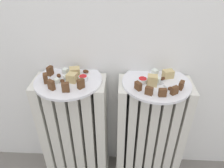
{
  "coord_description": "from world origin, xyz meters",
  "views": [
    {
      "loc": [
        0.04,
        -0.53,
        1.17
      ],
      "look_at": [
        0.0,
        0.28,
        0.64
      ],
      "focal_mm": 33.83,
      "sensor_mm": 36.0,
      "label": 1
    }
  ],
  "objects_px": {
    "radiator_right": "(149,134)",
    "fork": "(165,86)",
    "jam_bowl_left": "(83,78)",
    "plate_right": "(156,83)",
    "jam_bowl_right": "(143,80)",
    "radiator_left": "(75,132)",
    "plate_left": "(69,80)"
  },
  "relations": [
    {
      "from": "plate_right",
      "to": "jam_bowl_left",
      "type": "xyz_separation_m",
      "value": [
        -0.33,
        -0.01,
        0.02
      ]
    },
    {
      "from": "radiator_left",
      "to": "plate_right",
      "type": "relative_size",
      "value": 2.09
    },
    {
      "from": "jam_bowl_left",
      "to": "fork",
      "type": "distance_m",
      "value": 0.36
    },
    {
      "from": "radiator_right",
      "to": "fork",
      "type": "xyz_separation_m",
      "value": [
        0.03,
        -0.04,
        0.34
      ]
    },
    {
      "from": "fork",
      "to": "radiator_right",
      "type": "bearing_deg",
      "value": 128.37
    },
    {
      "from": "jam_bowl_right",
      "to": "fork",
      "type": "distance_m",
      "value": 0.1
    },
    {
      "from": "jam_bowl_left",
      "to": "jam_bowl_right",
      "type": "bearing_deg",
      "value": -0.31
    },
    {
      "from": "plate_left",
      "to": "plate_right",
      "type": "height_order",
      "value": "same"
    },
    {
      "from": "jam_bowl_left",
      "to": "jam_bowl_right",
      "type": "xyz_separation_m",
      "value": [
        0.27,
        -0.0,
        -0.0
      ]
    },
    {
      "from": "radiator_right",
      "to": "plate_left",
      "type": "relative_size",
      "value": 2.09
    },
    {
      "from": "plate_right",
      "to": "jam_bowl_right",
      "type": "bearing_deg",
      "value": -173.1
    },
    {
      "from": "radiator_left",
      "to": "jam_bowl_right",
      "type": "height_order",
      "value": "jam_bowl_right"
    },
    {
      "from": "plate_right",
      "to": "plate_left",
      "type": "bearing_deg",
      "value": 180.0
    },
    {
      "from": "plate_right",
      "to": "fork",
      "type": "bearing_deg",
      "value": -51.63
    },
    {
      "from": "radiator_right",
      "to": "jam_bowl_right",
      "type": "distance_m",
      "value": 0.36
    },
    {
      "from": "jam_bowl_left",
      "to": "plate_right",
      "type": "bearing_deg",
      "value": 1.08
    },
    {
      "from": "jam_bowl_left",
      "to": "jam_bowl_right",
      "type": "height_order",
      "value": "jam_bowl_left"
    },
    {
      "from": "radiator_right",
      "to": "fork",
      "type": "relative_size",
      "value": 7.14
    },
    {
      "from": "radiator_left",
      "to": "jam_bowl_left",
      "type": "relative_size",
      "value": 15.25
    },
    {
      "from": "radiator_right",
      "to": "radiator_left",
      "type": "bearing_deg",
      "value": -180.0
    },
    {
      "from": "jam_bowl_left",
      "to": "fork",
      "type": "xyz_separation_m",
      "value": [
        0.36,
        -0.03,
        -0.01
      ]
    },
    {
      "from": "plate_left",
      "to": "fork",
      "type": "height_order",
      "value": "fork"
    },
    {
      "from": "plate_right",
      "to": "radiator_left",
      "type": "bearing_deg",
      "value": -180.0
    },
    {
      "from": "jam_bowl_left",
      "to": "plate_left",
      "type": "bearing_deg",
      "value": 174.93
    },
    {
      "from": "jam_bowl_left",
      "to": "fork",
      "type": "bearing_deg",
      "value": -5.06
    },
    {
      "from": "jam_bowl_left",
      "to": "radiator_left",
      "type": "bearing_deg",
      "value": 174.93
    },
    {
      "from": "radiator_left",
      "to": "plate_right",
      "type": "height_order",
      "value": "plate_right"
    },
    {
      "from": "plate_right",
      "to": "jam_bowl_right",
      "type": "distance_m",
      "value": 0.07
    },
    {
      "from": "radiator_left",
      "to": "jam_bowl_left",
      "type": "distance_m",
      "value": 0.36
    },
    {
      "from": "fork",
      "to": "radiator_left",
      "type": "bearing_deg",
      "value": 174.94
    },
    {
      "from": "radiator_right",
      "to": "jam_bowl_right",
      "type": "xyz_separation_m",
      "value": [
        -0.06,
        -0.01,
        0.35
      ]
    },
    {
      "from": "radiator_right",
      "to": "jam_bowl_right",
      "type": "bearing_deg",
      "value": -173.1
    }
  ]
}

